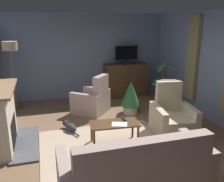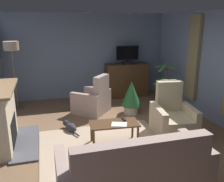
{
  "view_description": "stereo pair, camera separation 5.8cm",
  "coord_description": "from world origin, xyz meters",
  "px_view_note": "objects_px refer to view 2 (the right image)",
  "views": [
    {
      "loc": [
        -1.46,
        -4.33,
        2.4
      ],
      "look_at": [
        -0.05,
        0.39,
        1.0
      ],
      "focal_mm": 39.28,
      "sensor_mm": 36.0,
      "label": 1
    },
    {
      "loc": [
        -1.4,
        -4.34,
        2.4
      ],
      "look_at": [
        -0.05,
        0.39,
        1.0
      ],
      "focal_mm": 39.28,
      "sensor_mm": 36.0,
      "label": 2
    }
  ],
  "objects_px": {
    "potted_plant_on_hearth_side": "(131,96)",
    "tv_cabinet": "(126,81)",
    "armchair_in_far_corner": "(93,101)",
    "potted_plant_small_fern_corner": "(163,102)",
    "sofa_floral": "(135,171)",
    "floor_lamp": "(12,54)",
    "coffee_table": "(114,126)",
    "television": "(127,54)",
    "cat": "(70,127)",
    "potted_plant_leafy_by_curtain": "(165,93)",
    "fireplace": "(1,119)",
    "tv_remote": "(124,119)",
    "folded_newspaper": "(119,124)",
    "armchair_beside_cabinet": "(173,119)"
  },
  "relations": [
    {
      "from": "potted_plant_small_fern_corner",
      "to": "potted_plant_leafy_by_curtain",
      "type": "bearing_deg",
      "value": 58.13
    },
    {
      "from": "floor_lamp",
      "to": "tv_cabinet",
      "type": "bearing_deg",
      "value": 4.52
    },
    {
      "from": "armchair_in_far_corner",
      "to": "potted_plant_small_fern_corner",
      "type": "xyz_separation_m",
      "value": [
        1.9,
        -0.39,
        -0.1
      ]
    },
    {
      "from": "armchair_in_far_corner",
      "to": "cat",
      "type": "xyz_separation_m",
      "value": [
        -0.75,
        -1.03,
        -0.23
      ]
    },
    {
      "from": "coffee_table",
      "to": "potted_plant_small_fern_corner",
      "type": "xyz_separation_m",
      "value": [
        1.87,
        1.52,
        -0.17
      ]
    },
    {
      "from": "folded_newspaper",
      "to": "cat",
      "type": "distance_m",
      "value": 1.35
    },
    {
      "from": "tv_remote",
      "to": "television",
      "type": "bearing_deg",
      "value": -20.38
    },
    {
      "from": "coffee_table",
      "to": "potted_plant_on_hearth_side",
      "type": "height_order",
      "value": "potted_plant_on_hearth_side"
    },
    {
      "from": "potted_plant_small_fern_corner",
      "to": "potted_plant_leafy_by_curtain",
      "type": "distance_m",
      "value": 0.72
    },
    {
      "from": "tv_cabinet",
      "to": "sofa_floral",
      "type": "distance_m",
      "value": 4.78
    },
    {
      "from": "sofa_floral",
      "to": "potted_plant_leafy_by_curtain",
      "type": "bearing_deg",
      "value": 56.6
    },
    {
      "from": "television",
      "to": "cat",
      "type": "relative_size",
      "value": 1.07
    },
    {
      "from": "potted_plant_leafy_by_curtain",
      "to": "cat",
      "type": "bearing_deg",
      "value": -157.63
    },
    {
      "from": "coffee_table",
      "to": "cat",
      "type": "distance_m",
      "value": 1.22
    },
    {
      "from": "tv_remote",
      "to": "cat",
      "type": "xyz_separation_m",
      "value": [
        -1.02,
        0.77,
        -0.38
      ]
    },
    {
      "from": "tv_remote",
      "to": "potted_plant_small_fern_corner",
      "type": "bearing_deg",
      "value": -48.95
    },
    {
      "from": "folded_newspaper",
      "to": "floor_lamp",
      "type": "xyz_separation_m",
      "value": [
        -2.13,
        2.93,
        1.08
      ]
    },
    {
      "from": "fireplace",
      "to": "potted_plant_on_hearth_side",
      "type": "distance_m",
      "value": 3.22
    },
    {
      "from": "folded_newspaper",
      "to": "television",
      "type": "bearing_deg",
      "value": 89.09
    },
    {
      "from": "tv_remote",
      "to": "potted_plant_on_hearth_side",
      "type": "height_order",
      "value": "potted_plant_on_hearth_side"
    },
    {
      "from": "cat",
      "to": "floor_lamp",
      "type": "distance_m",
      "value": 2.74
    },
    {
      "from": "folded_newspaper",
      "to": "potted_plant_on_hearth_side",
      "type": "xyz_separation_m",
      "value": [
        0.85,
        1.63,
        0.03
      ]
    },
    {
      "from": "potted_plant_leafy_by_curtain",
      "to": "fireplace",
      "type": "bearing_deg",
      "value": -159.77
    },
    {
      "from": "fireplace",
      "to": "tv_remote",
      "type": "relative_size",
      "value": 9.22
    },
    {
      "from": "coffee_table",
      "to": "potted_plant_on_hearth_side",
      "type": "distance_m",
      "value": 1.8
    },
    {
      "from": "sofa_floral",
      "to": "armchair_beside_cabinet",
      "type": "xyz_separation_m",
      "value": [
        1.47,
        1.55,
        0.03
      ]
    },
    {
      "from": "sofa_floral",
      "to": "floor_lamp",
      "type": "relative_size",
      "value": 1.17
    },
    {
      "from": "fireplace",
      "to": "sofa_floral",
      "type": "relative_size",
      "value": 0.71
    },
    {
      "from": "armchair_in_far_corner",
      "to": "potted_plant_small_fern_corner",
      "type": "relative_size",
      "value": 1.25
    },
    {
      "from": "coffee_table",
      "to": "armchair_in_far_corner",
      "type": "distance_m",
      "value": 1.91
    },
    {
      "from": "television",
      "to": "sofa_floral",
      "type": "distance_m",
      "value": 4.85
    },
    {
      "from": "tv_cabinet",
      "to": "potted_plant_on_hearth_side",
      "type": "distance_m",
      "value": 1.62
    },
    {
      "from": "armchair_beside_cabinet",
      "to": "floor_lamp",
      "type": "xyz_separation_m",
      "value": [
        -3.42,
        2.74,
        1.19
      ]
    },
    {
      "from": "potted_plant_small_fern_corner",
      "to": "potted_plant_on_hearth_side",
      "type": "distance_m",
      "value": 0.98
    },
    {
      "from": "fireplace",
      "to": "potted_plant_small_fern_corner",
      "type": "height_order",
      "value": "fireplace"
    },
    {
      "from": "armchair_beside_cabinet",
      "to": "cat",
      "type": "relative_size",
      "value": 1.66
    },
    {
      "from": "potted_plant_leafy_by_curtain",
      "to": "coffee_table",
      "type": "bearing_deg",
      "value": -136.53
    },
    {
      "from": "coffee_table",
      "to": "armchair_beside_cabinet",
      "type": "distance_m",
      "value": 1.36
    },
    {
      "from": "coffee_table",
      "to": "potted_plant_small_fern_corner",
      "type": "height_order",
      "value": "potted_plant_small_fern_corner"
    },
    {
      "from": "tv_cabinet",
      "to": "coffee_table",
      "type": "xyz_separation_m",
      "value": [
        -1.34,
        -3.1,
        -0.12
      ]
    },
    {
      "from": "fireplace",
      "to": "floor_lamp",
      "type": "bearing_deg",
      "value": 88.23
    },
    {
      "from": "sofa_floral",
      "to": "floor_lamp",
      "type": "distance_m",
      "value": 4.86
    },
    {
      "from": "folded_newspaper",
      "to": "armchair_beside_cabinet",
      "type": "xyz_separation_m",
      "value": [
        1.29,
        0.2,
        -0.12
      ]
    },
    {
      "from": "fireplace",
      "to": "floor_lamp",
      "type": "relative_size",
      "value": 0.83
    },
    {
      "from": "folded_newspaper",
      "to": "armchair_in_far_corner",
      "type": "bearing_deg",
      "value": 114.06
    },
    {
      "from": "potted_plant_on_hearth_side",
      "to": "tv_cabinet",
      "type": "bearing_deg",
      "value": 75.27
    },
    {
      "from": "tv_remote",
      "to": "floor_lamp",
      "type": "distance_m",
      "value": 3.72
    },
    {
      "from": "fireplace",
      "to": "armchair_in_far_corner",
      "type": "relative_size",
      "value": 1.35
    },
    {
      "from": "tv_cabinet",
      "to": "sofa_floral",
      "type": "height_order",
      "value": "tv_cabinet"
    },
    {
      "from": "coffee_table",
      "to": "potted_plant_on_hearth_side",
      "type": "bearing_deg",
      "value": 58.88
    }
  ]
}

